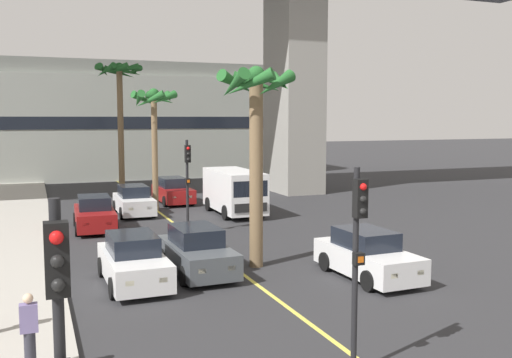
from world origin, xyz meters
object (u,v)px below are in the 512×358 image
car_queue_third (95,214)px  car_queue_fourth (133,261)px  car_queue_fifth (367,256)px  traffic_light_left_sidewalk_corner (60,342)px  car_queue_second (173,191)px  palm_tree_far_median (256,119)px  car_queue_front (197,252)px  palm_tree_near_median (154,112)px  traffic_light_median_far (188,174)px  traffic_light_median_near (358,243)px  pedestrian_far_along (29,332)px  car_queue_sixth (134,201)px  delivery_van (234,190)px  palm_tree_mid_median (119,87)px

car_queue_third → car_queue_fourth: 9.53m
car_queue_fifth → traffic_light_left_sidewalk_corner: (-9.78, -9.70, 2.14)m
car_queue_second → palm_tree_far_median: 16.45m
car_queue_fifth → car_queue_front: bearing=153.5°
car_queue_third → palm_tree_far_median: (4.55, -8.90, 4.39)m
car_queue_fifth → palm_tree_near_median: bearing=102.7°
car_queue_front → palm_tree_far_median: (2.14, 0.10, 4.39)m
traffic_light_median_far → traffic_light_left_sidewalk_corner: bearing=-108.3°
car_queue_fourth → traffic_light_median_near: traffic_light_median_near is taller
palm_tree_near_median → pedestrian_far_along: palm_tree_near_median is taller
car_queue_front → car_queue_fourth: size_ratio=1.01×
car_queue_sixth → car_queue_second: bearing=49.0°
car_queue_fifth → delivery_van: (0.01, 13.25, 0.57)m
car_queue_fourth → car_queue_fifth: size_ratio=0.99×
car_queue_sixth → palm_tree_mid_median: (0.89, 10.66, 6.60)m
car_queue_sixth → pedestrian_far_along: (-5.14, -19.10, 0.28)m
car_queue_front → pedestrian_far_along: 8.31m
car_queue_second → traffic_light_median_near: 24.66m
traffic_light_left_sidewalk_corner → car_queue_front: bearing=68.6°
car_queue_fifth → pedestrian_far_along: 10.93m
traffic_light_median_far → pedestrian_far_along: 14.46m
car_queue_front → car_queue_third: 9.32m
delivery_van → traffic_light_median_far: traffic_light_median_far is taller
car_queue_third → car_queue_fourth: size_ratio=1.01×
car_queue_sixth → palm_tree_far_median: size_ratio=0.59×
car_queue_fourth → palm_tree_mid_median: bearing=82.7°
car_queue_front → delivery_van: size_ratio=0.79×
palm_tree_far_median → traffic_light_median_near: bearing=-97.9°
car_queue_front → palm_tree_far_median: size_ratio=0.60×
traffic_light_median_near → pedestrian_far_along: traffic_light_median_near is taller
traffic_light_left_sidewalk_corner → traffic_light_median_near: (5.72, 3.63, -0.15)m
traffic_light_median_far → pedestrian_far_along: (-6.49, -12.80, -1.72)m
car_queue_sixth → delivery_van: bearing=-20.0°
palm_tree_mid_median → traffic_light_left_sidewalk_corner: bearing=-99.1°
car_queue_fifth → traffic_light_median_far: traffic_light_median_far is taller
palm_tree_mid_median → pedestrian_far_along: bearing=-101.5°
car_queue_third → car_queue_fifth: same height
traffic_light_median_far → car_queue_second: bearing=80.9°
car_queue_fourth → pedestrian_far_along: 6.69m
car_queue_third → traffic_light_median_near: traffic_light_median_near is taller
car_queue_fourth → palm_tree_far_median: palm_tree_far_median is taller
delivery_van → palm_tree_mid_median: (-4.15, 12.50, 6.03)m
car_queue_third → car_queue_fifth: (7.41, -11.50, 0.00)m
car_queue_fourth → palm_tree_far_median: bearing=8.2°
car_queue_fourth → palm_tree_mid_median: palm_tree_mid_median is taller
delivery_van → traffic_light_median_near: bearing=-101.9°
delivery_van → traffic_light_median_near: traffic_light_median_near is taller
car_queue_front → car_queue_second: same height
car_queue_sixth → traffic_light_median_near: traffic_light_median_near is taller
car_queue_sixth → car_queue_fourth: bearing=-99.3°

